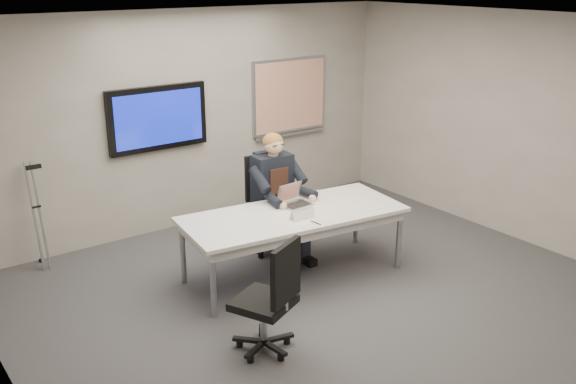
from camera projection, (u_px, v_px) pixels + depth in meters
floor at (341, 309)px, 6.47m from camera, size 6.00×6.00×0.02m
ceiling at (350, 23)px, 5.55m from camera, size 6.00×6.00×0.02m
wall_back at (192, 120)px, 8.29m from camera, size 6.00×0.02×2.80m
wall_left at (10, 257)px, 4.33m from camera, size 0.02×6.00×2.80m
wall_right at (534, 132)px, 7.69m from camera, size 0.02×6.00×2.80m
conference_table at (293, 220)px, 6.98m from camera, size 2.54×1.31×0.75m
tv_display at (158, 118)px, 7.94m from camera, size 1.30×0.09×0.80m
whiteboard at (290, 97)px, 9.09m from camera, size 1.25×0.08×1.10m
office_chair_far at (270, 221)px, 7.76m from camera, size 0.65×0.65×1.15m
office_chair_near at (268, 317)px, 5.65m from camera, size 0.68×0.68×1.08m
seated_person at (282, 210)px, 7.46m from camera, size 0.47×0.81×1.48m
crutch at (37, 214)px, 7.20m from camera, size 0.39×0.60×1.32m
laptop at (294, 199)px, 7.18m from camera, size 0.34×0.33×0.23m
name_tent at (302, 214)px, 6.77m from camera, size 0.27×0.09×0.11m
pen at (316, 223)px, 6.66m from camera, size 0.03×0.14×0.01m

